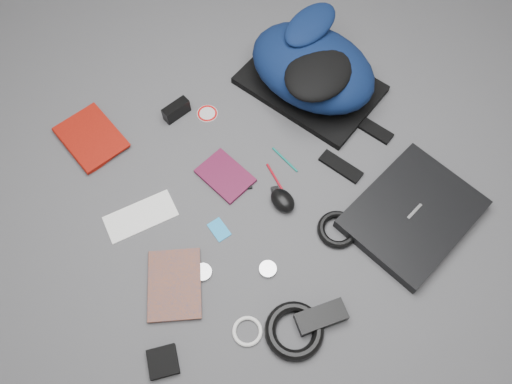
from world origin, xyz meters
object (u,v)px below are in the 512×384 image
laptop (413,214)px  backpack (313,67)px  comic_book (148,287)px  dvd_case (225,176)px  compact_camera (176,110)px  power_brick (321,317)px  pouch (163,362)px  textbook_red (69,152)px  mouse (283,200)px

laptop → backpack: bearing=74.6°
comic_book → dvd_case: bearing=55.4°
comic_book → compact_camera: size_ratio=2.19×
laptop → compact_camera: (-0.49, 0.74, 0.01)m
laptop → power_brick: 0.46m
power_brick → pouch: 0.47m
textbook_red → compact_camera: size_ratio=2.36×
backpack → mouse: size_ratio=5.65×
mouse → power_brick: mouse is taller
compact_camera → power_brick: compact_camera is taller
laptop → compact_camera: 0.89m
dvd_case → compact_camera: compact_camera is taller
power_brick → backpack: bearing=69.5°
laptop → pouch: 0.89m
backpack → textbook_red: bearing=147.4°
comic_book → pouch: (-0.05, -0.22, 0.00)m
pouch → backpack: bearing=35.6°
comic_book → power_brick: (0.41, -0.34, 0.01)m
mouse → backpack: bearing=39.5°
textbook_red → power_brick: size_ratio=1.59×
textbook_red → comic_book: textbook_red is taller
dvd_case → mouse: mouse is taller
textbook_red → dvd_case: size_ratio=1.34×
dvd_case → compact_camera: (-0.03, 0.31, 0.02)m
mouse → comic_book: bearing=177.1°
textbook_red → dvd_case: bearing=-50.0°
comic_book → mouse: size_ratio=2.36×
dvd_case → power_brick: power_brick is taller
backpack → textbook_red: 0.90m
laptop → power_brick: bearing=-178.9°
comic_book → dvd_case: (0.38, 0.23, -0.00)m
compact_camera → power_brick: bearing=-98.7°
backpack → compact_camera: (-0.49, 0.13, -0.08)m
comic_book → backpack: bearing=51.0°
laptop → textbook_red: bearing=123.0°
laptop → mouse: 0.42m
compact_camera → comic_book: bearing=-135.4°
comic_book → power_brick: 0.53m
dvd_case → compact_camera: 0.31m
backpack → power_brick: (-0.43, -0.75, -0.09)m
comic_book → mouse: 0.50m
backpack → dvd_case: backpack is taller
compact_camera → pouch: 0.86m
compact_camera → pouch: size_ratio=1.21×
backpack → comic_book: bearing=-176.3°
backpack → compact_camera: 0.51m
backpack → mouse: (-0.34, -0.37, -0.09)m
backpack → power_brick: 0.87m
comic_book → compact_camera: 0.64m
compact_camera → dvd_case: bearing=-96.4°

